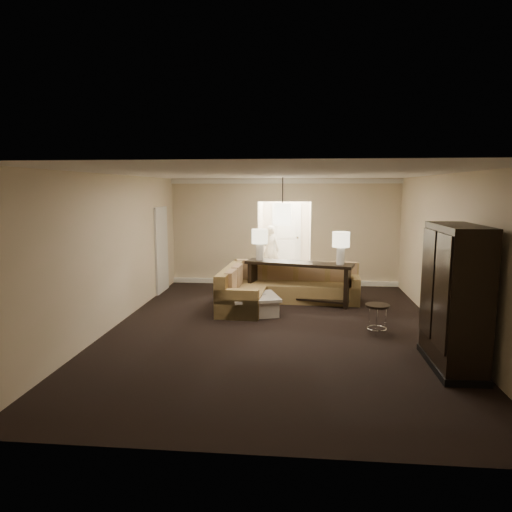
# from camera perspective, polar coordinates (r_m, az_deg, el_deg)

# --- Properties ---
(ground) EXTENTS (8.00, 8.00, 0.00)m
(ground) POSITION_cam_1_polar(r_m,az_deg,el_deg) (8.44, 2.51, -9.10)
(ground) COLOR black
(ground) RESTS_ON ground
(wall_back) EXTENTS (6.00, 0.04, 2.80)m
(wall_back) POSITION_cam_1_polar(r_m,az_deg,el_deg) (12.10, 3.53, 3.01)
(wall_back) COLOR beige
(wall_back) RESTS_ON ground
(wall_front) EXTENTS (6.00, 0.04, 2.80)m
(wall_front) POSITION_cam_1_polar(r_m,az_deg,el_deg) (4.22, -0.21, -7.31)
(wall_front) COLOR beige
(wall_front) RESTS_ON ground
(wall_left) EXTENTS (0.04, 8.00, 2.80)m
(wall_left) POSITION_cam_1_polar(r_m,az_deg,el_deg) (8.81, -17.32, 0.59)
(wall_left) COLOR beige
(wall_left) RESTS_ON ground
(wall_right) EXTENTS (0.04, 8.00, 2.80)m
(wall_right) POSITION_cam_1_polar(r_m,az_deg,el_deg) (8.53, 23.14, 0.05)
(wall_right) COLOR beige
(wall_right) RESTS_ON ground
(ceiling) EXTENTS (6.00, 8.00, 0.02)m
(ceiling) POSITION_cam_1_polar(r_m,az_deg,el_deg) (8.06, 2.64, 10.25)
(ceiling) COLOR white
(ceiling) RESTS_ON wall_back
(crown_molding) EXTENTS (6.00, 0.10, 0.12)m
(crown_molding) POSITION_cam_1_polar(r_m,az_deg,el_deg) (12.00, 3.58, 9.32)
(crown_molding) COLOR white
(crown_molding) RESTS_ON wall_back
(baseboard) EXTENTS (6.00, 0.10, 0.12)m
(baseboard) POSITION_cam_1_polar(r_m,az_deg,el_deg) (12.25, 3.47, -3.26)
(baseboard) COLOR white
(baseboard) RESTS_ON ground
(side_door) EXTENTS (0.05, 0.90, 2.10)m
(side_door) POSITION_cam_1_polar(r_m,az_deg,el_deg) (11.45, -11.72, 0.77)
(side_door) COLOR silver
(side_door) RESTS_ON ground
(foyer) EXTENTS (1.44, 2.02, 2.80)m
(foyer) POSITION_cam_1_polar(r_m,az_deg,el_deg) (13.45, 3.73, 3.13)
(foyer) COLOR beige
(foyer) RESTS_ON ground
(sectional_sofa) EXTENTS (3.02, 2.37, 0.87)m
(sectional_sofa) POSITION_cam_1_polar(r_m,az_deg,el_deg) (10.19, 2.72, -4.00)
(sectional_sofa) COLOR brown
(sectional_sofa) RESTS_ON ground
(coffee_table) EXTENTS (1.18, 1.18, 0.40)m
(coffee_table) POSITION_cam_1_polar(r_m,az_deg,el_deg) (9.39, -0.24, -6.05)
(coffee_table) COLOR beige
(coffee_table) RESTS_ON ground
(console_table) EXTENTS (2.45, 1.13, 0.92)m
(console_table) POSITION_cam_1_polar(r_m,az_deg,el_deg) (10.24, 5.34, -2.83)
(console_table) COLOR black
(console_table) RESTS_ON ground
(armoire) EXTENTS (0.61, 1.43, 2.05)m
(armoire) POSITION_cam_1_polar(r_m,az_deg,el_deg) (7.03, 23.54, -5.11)
(armoire) COLOR black
(armoire) RESTS_ON ground
(drink_table) EXTENTS (0.42, 0.42, 0.53)m
(drink_table) POSITION_cam_1_polar(r_m,az_deg,el_deg) (8.35, 14.92, -6.88)
(drink_table) COLOR black
(drink_table) RESTS_ON ground
(table_lamp_left) EXTENTS (0.37, 0.37, 0.71)m
(table_lamp_left) POSITION_cam_1_polar(r_m,az_deg,el_deg) (10.38, 0.47, 2.08)
(table_lamp_left) COLOR white
(table_lamp_left) RESTS_ON console_table
(table_lamp_right) EXTENTS (0.37, 0.37, 0.71)m
(table_lamp_right) POSITION_cam_1_polar(r_m,az_deg,el_deg) (9.92, 10.57, 1.64)
(table_lamp_right) COLOR white
(table_lamp_right) RESTS_ON console_table
(pendant_light) EXTENTS (0.38, 0.38, 1.09)m
(pendant_light) POSITION_cam_1_polar(r_m,az_deg,el_deg) (10.77, 3.32, 5.28)
(pendant_light) COLOR black
(pendant_light) RESTS_ON ceiling
(person) EXTENTS (0.60, 0.41, 1.64)m
(person) POSITION_cam_1_polar(r_m,az_deg,el_deg) (13.41, 1.77, 1.05)
(person) COLOR beige
(person) RESTS_ON ground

